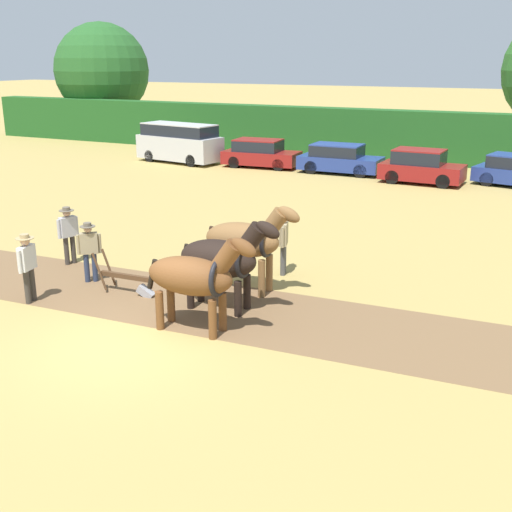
# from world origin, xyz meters

# --- Properties ---
(ground_plane) EXTENTS (240.00, 240.00, 0.00)m
(ground_plane) POSITION_xyz_m (0.00, 0.00, 0.00)
(ground_plane) COLOR #A88E4C
(plowed_furrow_strip) EXTENTS (28.47, 4.64, 0.01)m
(plowed_furrow_strip) POSITION_xyz_m (-3.54, 2.47, 0.00)
(plowed_furrow_strip) COLOR brown
(plowed_furrow_strip) RESTS_ON ground
(hedgerow) EXTENTS (62.12, 1.33, 2.88)m
(hedgerow) POSITION_xyz_m (0.00, 26.92, 1.44)
(hedgerow) COLOR #1E511E
(hedgerow) RESTS_ON ground
(tree_far_left) EXTENTS (6.98, 6.98, 8.24)m
(tree_far_left) POSITION_xyz_m (-24.45, 29.99, 4.75)
(tree_far_left) COLOR #4C3823
(tree_far_left) RESTS_ON ground
(draft_horse_lead_left) EXTENTS (2.72, 0.98, 2.31)m
(draft_horse_lead_left) POSITION_xyz_m (0.90, 1.33, 1.26)
(draft_horse_lead_left) COLOR brown
(draft_horse_lead_left) RESTS_ON ground
(draft_horse_lead_right) EXTENTS (2.66, 1.03, 2.35)m
(draft_horse_lead_right) POSITION_xyz_m (0.83, 2.68, 1.27)
(draft_horse_lead_right) COLOR black
(draft_horse_lead_right) RESTS_ON ground
(draft_horse_trail_left) EXTENTS (2.68, 1.01, 2.40)m
(draft_horse_trail_left) POSITION_xyz_m (0.76, 4.04, 1.36)
(draft_horse_trail_left) COLOR brown
(draft_horse_trail_left) RESTS_ON ground
(plow) EXTENTS (1.69, 0.48, 1.13)m
(plow) POSITION_xyz_m (-1.78, 2.56, 0.32)
(plow) COLOR #4C331E
(plow) RESTS_ON ground
(farmer_at_plow) EXTENTS (0.51, 0.45, 1.63)m
(farmer_at_plow) POSITION_xyz_m (-3.30, 2.86, 0.94)
(farmer_at_plow) COLOR #28334C
(farmer_at_plow) RESTS_ON ground
(farmer_beside_team) EXTENTS (0.34, 0.65, 1.69)m
(farmer_beside_team) POSITION_xyz_m (1.07, 5.68, 0.99)
(farmer_beside_team) COLOR #4C4C4C
(farmer_beside_team) RESTS_ON ground
(farmer_onlooker_left) EXTENTS (0.43, 0.66, 1.72)m
(farmer_onlooker_left) POSITION_xyz_m (-3.65, 1.03, 1.01)
(farmer_onlooker_left) COLOR #38332D
(farmer_onlooker_left) RESTS_ON ground
(farmer_onlooker_right) EXTENTS (0.42, 0.63, 1.69)m
(farmer_onlooker_right) POSITION_xyz_m (-4.86, 3.81, 0.99)
(farmer_onlooker_right) COLOR #38332D
(farmer_onlooker_right) RESTS_ON ground
(parked_van) EXTENTS (5.20, 2.59, 2.17)m
(parked_van) POSITION_xyz_m (-12.10, 21.10, 1.11)
(parked_van) COLOR #BCBCC1
(parked_van) RESTS_ON ground
(parked_car_left) EXTENTS (4.22, 2.16, 1.49)m
(parked_car_left) POSITION_xyz_m (-7.28, 21.65, 0.72)
(parked_car_left) COLOR maroon
(parked_car_left) RESTS_ON ground
(parked_car_center_left) EXTENTS (4.22, 1.91, 1.48)m
(parked_car_center_left) POSITION_xyz_m (-2.79, 21.68, 0.72)
(parked_car_center_left) COLOR navy
(parked_car_center_left) RESTS_ON ground
(parked_car_center) EXTENTS (3.88, 1.96, 1.59)m
(parked_car_center) POSITION_xyz_m (1.57, 20.78, 0.76)
(parked_car_center) COLOR maroon
(parked_car_center) RESTS_ON ground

